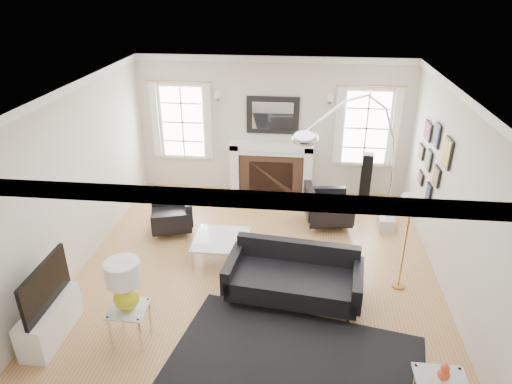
# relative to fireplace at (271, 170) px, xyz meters

# --- Properties ---
(floor) EXTENTS (6.00, 6.00, 0.00)m
(floor) POSITION_rel_fireplace_xyz_m (0.00, -2.79, -0.54)
(floor) COLOR #A17443
(floor) RESTS_ON ground
(back_wall) EXTENTS (5.50, 0.04, 2.80)m
(back_wall) POSITION_rel_fireplace_xyz_m (0.00, 0.21, 0.86)
(back_wall) COLOR beige
(back_wall) RESTS_ON floor
(front_wall) EXTENTS (5.50, 0.04, 2.80)m
(front_wall) POSITION_rel_fireplace_xyz_m (0.00, -5.79, 0.86)
(front_wall) COLOR beige
(front_wall) RESTS_ON floor
(left_wall) EXTENTS (0.04, 6.00, 2.80)m
(left_wall) POSITION_rel_fireplace_xyz_m (-2.75, -2.79, 0.86)
(left_wall) COLOR beige
(left_wall) RESTS_ON floor
(right_wall) EXTENTS (0.04, 6.00, 2.80)m
(right_wall) POSITION_rel_fireplace_xyz_m (2.75, -2.79, 0.86)
(right_wall) COLOR beige
(right_wall) RESTS_ON floor
(ceiling) EXTENTS (5.50, 6.00, 0.02)m
(ceiling) POSITION_rel_fireplace_xyz_m (0.00, -2.79, 2.26)
(ceiling) COLOR white
(ceiling) RESTS_ON back_wall
(crown_molding) EXTENTS (5.50, 6.00, 0.12)m
(crown_molding) POSITION_rel_fireplace_xyz_m (0.00, -2.79, 2.20)
(crown_molding) COLOR white
(crown_molding) RESTS_ON back_wall
(fireplace) EXTENTS (1.70, 0.69, 1.11)m
(fireplace) POSITION_rel_fireplace_xyz_m (0.00, 0.00, 0.00)
(fireplace) COLOR white
(fireplace) RESTS_ON floor
(mantel_mirror) EXTENTS (1.05, 0.07, 0.75)m
(mantel_mirror) POSITION_rel_fireplace_xyz_m (0.00, 0.16, 1.11)
(mantel_mirror) COLOR black
(mantel_mirror) RESTS_ON back_wall
(window_left) EXTENTS (1.24, 0.15, 1.62)m
(window_left) POSITION_rel_fireplace_xyz_m (-1.85, 0.16, 0.92)
(window_left) COLOR white
(window_left) RESTS_ON back_wall
(window_right) EXTENTS (1.24, 0.15, 1.62)m
(window_right) POSITION_rel_fireplace_xyz_m (1.85, 0.16, 0.92)
(window_right) COLOR white
(window_right) RESTS_ON back_wall
(gallery_wall) EXTENTS (0.04, 1.73, 1.29)m
(gallery_wall) POSITION_rel_fireplace_xyz_m (2.72, -1.50, 0.99)
(gallery_wall) COLOR black
(gallery_wall) RESTS_ON right_wall
(tv_unit) EXTENTS (0.35, 1.00, 1.09)m
(tv_unit) POSITION_rel_fireplace_xyz_m (-2.44, -4.49, -0.21)
(tv_unit) COLOR white
(tv_unit) RESTS_ON floor
(sofa) EXTENTS (1.97, 1.08, 0.62)m
(sofa) POSITION_rel_fireplace_xyz_m (0.58, -3.35, -0.21)
(sofa) COLOR black
(sofa) RESTS_ON floor
(armchair_left) EXTENTS (0.90, 0.96, 0.53)m
(armchair_left) POSITION_rel_fireplace_xyz_m (-1.60, -1.72, -0.25)
(armchair_left) COLOR black
(armchair_left) RESTS_ON floor
(armchair_right) EXTENTS (0.91, 0.99, 0.60)m
(armchair_right) POSITION_rel_fireplace_xyz_m (1.08, -1.20, -0.21)
(armchair_right) COLOR black
(armchair_right) RESTS_ON floor
(coffee_table) EXTENTS (0.85, 0.85, 0.38)m
(coffee_table) POSITION_rel_fireplace_xyz_m (-0.61, -2.52, -0.19)
(coffee_table) COLOR silver
(coffee_table) RESTS_ON floor
(side_table_left) EXTENTS (0.46, 0.46, 0.50)m
(side_table_left) POSITION_rel_fireplace_xyz_m (-1.42, -4.44, -0.14)
(side_table_left) COLOR silver
(side_table_left) RESTS_ON floor
(gourd_lamp) EXTENTS (0.42, 0.42, 0.67)m
(gourd_lamp) POSITION_rel_fireplace_xyz_m (-1.42, -4.44, 0.35)
(gourd_lamp) COLOR yellow
(gourd_lamp) RESTS_ON side_table_left
(orange_vase) EXTENTS (0.12, 0.12, 0.19)m
(orange_vase) POSITION_rel_fireplace_xyz_m (2.10, -5.23, 0.13)
(orange_vase) COLOR red
(orange_vase) RESTS_ON nesting_table
(arc_floor_lamp) EXTENTS (1.88, 1.74, 2.66)m
(arc_floor_lamp) POSITION_rel_fireplace_xyz_m (1.42, -1.83, 0.90)
(arc_floor_lamp) COLOR silver
(arc_floor_lamp) RESTS_ON floor
(stick_floor_lamp) EXTENTS (0.30, 0.30, 1.49)m
(stick_floor_lamp) POSITION_rel_fireplace_xyz_m (2.13, -2.96, 0.75)
(stick_floor_lamp) COLOR #A87E3A
(stick_floor_lamp) RESTS_ON floor
(speaker_tower) EXTENTS (0.22, 0.22, 1.02)m
(speaker_tower) POSITION_rel_fireplace_xyz_m (1.91, -0.14, -0.03)
(speaker_tower) COLOR black
(speaker_tower) RESTS_ON floor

